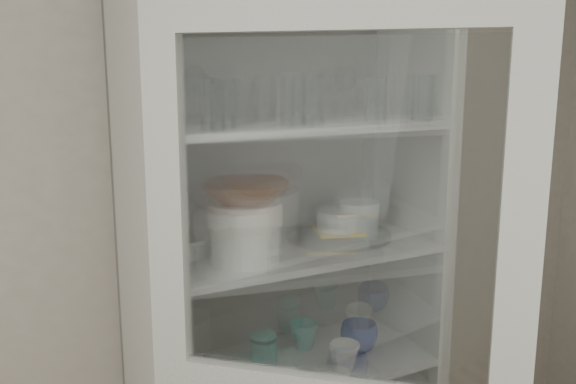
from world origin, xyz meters
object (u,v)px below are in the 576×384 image
goblet_1 (204,98)px  mug_white (344,357)px  goblet_0 (196,91)px  mug_blue (359,337)px  cream_bowl (245,213)px  yellow_trivet (339,230)px  pantry_cabinet (279,332)px  grey_bowl_stack (359,219)px  mug_teal (304,335)px  white_canister (163,365)px  plate_stack_front (246,243)px  goblet_3 (345,90)px  white_ramekin (339,219)px  terracotta_bowl (245,191)px  goblet_2 (321,94)px  measuring_cups (259,381)px  teal_jar (263,350)px  plate_stack_back (180,244)px  glass_platter (338,235)px

goblet_1 → mug_white: (0.38, -0.20, -0.83)m
goblet_0 → mug_blue: 1.00m
cream_bowl → yellow_trivet: size_ratio=1.43×
pantry_cabinet → grey_bowl_stack: bearing=-12.4°
goblet_0 → mug_teal: (0.36, -0.05, -0.85)m
goblet_0 → mug_teal: bearing=-8.0°
cream_bowl → yellow_trivet: (0.38, 0.09, -0.12)m
cream_bowl → white_canister: size_ratio=1.86×
goblet_1 → white_canister: bearing=-175.6°
plate_stack_front → yellow_trivet: plate_stack_front is taller
pantry_cabinet → goblet_1: bearing=178.8°
goblet_0 → mug_white: size_ratio=1.88×
pantry_cabinet → mug_white: pantry_cabinet is taller
goblet_3 → mug_blue: 0.86m
white_ramekin → white_canister: (-0.61, 0.04, -0.40)m
goblet_1 → white_ramekin: bearing=-6.7°
pantry_cabinet → terracotta_bowl: (-0.18, -0.14, 0.53)m
white_ramekin → goblet_1: bearing=173.3°
goblet_2 → mug_teal: (-0.08, -0.03, -0.83)m
plate_stack_front → mug_teal: (0.28, 0.14, -0.41)m
goblet_2 → measuring_cups: size_ratio=1.66×
pantry_cabinet → goblet_0: pantry_cabinet is taller
goblet_0 → cream_bowl: size_ratio=0.86×
goblet_0 → mug_teal: size_ratio=1.88×
mug_white → goblet_0: bearing=168.8°
goblet_2 → goblet_3: bearing=10.8°
mug_teal → teal_jar: (-0.18, -0.05, 0.01)m
mug_blue → white_canister: white_canister is taller
mug_white → teal_jar: bearing=166.2°
goblet_2 → goblet_0: bearing=178.0°
yellow_trivet → grey_bowl_stack: (0.07, -0.01, 0.03)m
plate_stack_front → mug_blue: plate_stack_front is taller
cream_bowl → yellow_trivet: bearing=13.2°
terracotta_bowl → measuring_cups: terracotta_bowl is taller
goblet_0 → mug_white: goblet_0 is taller
pantry_cabinet → measuring_cups: 0.24m
grey_bowl_stack → mug_blue: (-0.02, -0.04, -0.41)m
cream_bowl → mug_blue: cream_bowl is taller
goblet_1 → mug_teal: (0.35, 0.00, -0.83)m
white_ramekin → measuring_cups: white_ramekin is taller
mug_teal → grey_bowl_stack: bearing=4.1°
white_canister → white_ramekin: bearing=-3.7°
goblet_0 → goblet_1: goblet_0 is taller
goblet_3 → plate_stack_front: size_ratio=0.89×
mug_blue → plate_stack_back: bearing=156.3°
terracotta_bowl → white_canister: bearing=150.4°
plate_stack_back → white_ramekin: (0.53, -0.08, 0.04)m
grey_bowl_stack → teal_jar: grey_bowl_stack is taller
goblet_2 → plate_stack_front: 0.58m
cream_bowl → glass_platter: size_ratio=0.62×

